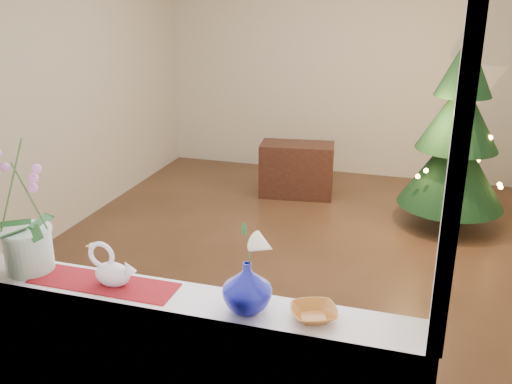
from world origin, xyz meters
TOP-DOWN VIEW (x-y plane):
  - ground at (0.00, 0.00)m, footprint 5.00×5.00m
  - wall_back at (0.00, 2.50)m, footprint 4.50×0.10m
  - wall_front at (0.00, -2.50)m, footprint 4.50×0.10m
  - wall_left at (-2.25, 0.00)m, footprint 0.10×5.00m
  - windowsill at (0.00, -2.37)m, footprint 2.20×0.26m
  - window_frame at (0.00, -2.47)m, footprint 2.22×0.06m
  - runner at (-0.38, -2.37)m, footprint 0.70×0.20m
  - orchid_pot at (-0.79, -2.35)m, footprint 0.31×0.31m
  - swan at (-0.33, -2.37)m, footprint 0.25×0.14m
  - blue_vase at (0.32, -2.39)m, footprint 0.27×0.27m
  - lily at (0.32, -2.39)m, footprint 0.14×0.08m
  - paperweight at (0.37, -2.40)m, footprint 0.06×0.06m
  - amber_dish at (0.60, -2.37)m, footprint 0.22×0.22m
  - xmas_tree at (1.25, 1.13)m, footprint 1.31×1.31m
  - side_table at (-0.37, 1.50)m, footprint 0.84×0.50m

SIDE VIEW (x-z plane):
  - ground at x=0.00m, z-range 0.00..0.00m
  - side_table at x=-0.37m, z-range 0.00..0.59m
  - windowsill at x=0.00m, z-range 0.88..0.92m
  - xmas_tree at x=1.25m, z-range 0.00..1.82m
  - runner at x=-0.38m, z-range 0.92..0.93m
  - amber_dish at x=0.60m, z-range 0.92..0.96m
  - paperweight at x=0.37m, z-range 0.92..0.98m
  - swan at x=-0.33m, z-range 0.92..1.12m
  - blue_vase at x=0.32m, z-range 0.92..1.17m
  - lily at x=0.32m, z-range 1.17..1.36m
  - orchid_pot at x=-0.79m, z-range 0.92..1.63m
  - wall_back at x=0.00m, z-range 0.00..2.70m
  - wall_front at x=0.00m, z-range 0.00..2.70m
  - wall_left at x=-2.25m, z-range 0.00..2.70m
  - window_frame at x=0.00m, z-range 0.90..2.50m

